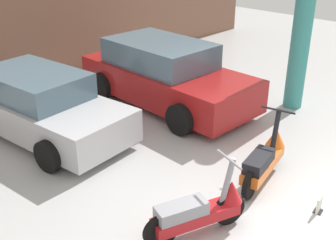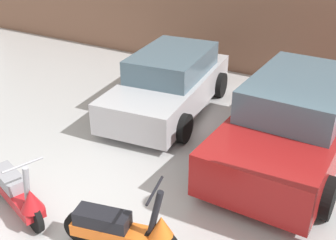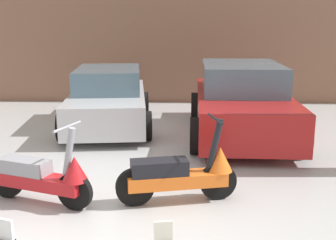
{
  "view_description": "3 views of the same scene",
  "coord_description": "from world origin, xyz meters",
  "px_view_note": "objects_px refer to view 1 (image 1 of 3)",
  "views": [
    {
      "loc": [
        -4.39,
        -2.37,
        3.91
      ],
      "look_at": [
        0.63,
        2.56,
        0.62
      ],
      "focal_mm": 45.0,
      "sensor_mm": 36.0,
      "label": 1
    },
    {
      "loc": [
        3.61,
        -2.63,
        4.13
      ],
      "look_at": [
        0.48,
        2.79,
        0.91
      ],
      "focal_mm": 45.0,
      "sensor_mm": 36.0,
      "label": 2
    },
    {
      "loc": [
        1.05,
        -4.47,
        2.32
      ],
      "look_at": [
        0.77,
        2.61,
        0.66
      ],
      "focal_mm": 45.0,
      "sensor_mm": 36.0,
      "label": 3
    }
  ],
  "objects_px": {
    "scooter_front_right": "(265,158)",
    "support_column_side": "(301,36)",
    "scooter_front_left": "(201,210)",
    "placard_near_right_scooter": "(319,205)",
    "car_rear_center": "(165,75)",
    "car_rear_left": "(41,106)"
  },
  "relations": [
    {
      "from": "placard_near_right_scooter",
      "to": "support_column_side",
      "type": "height_order",
      "value": "support_column_side"
    },
    {
      "from": "car_rear_center",
      "to": "placard_near_right_scooter",
      "type": "distance_m",
      "value": 4.85
    },
    {
      "from": "support_column_side",
      "to": "scooter_front_right",
      "type": "bearing_deg",
      "value": -158.53
    },
    {
      "from": "support_column_side",
      "to": "placard_near_right_scooter",
      "type": "bearing_deg",
      "value": -145.17
    },
    {
      "from": "placard_near_right_scooter",
      "to": "support_column_side",
      "type": "xyz_separation_m",
      "value": [
        3.35,
        2.33,
        1.56
      ]
    },
    {
      "from": "car_rear_left",
      "to": "support_column_side",
      "type": "xyz_separation_m",
      "value": [
        4.85,
        -2.88,
        1.06
      ]
    },
    {
      "from": "car_rear_center",
      "to": "support_column_side",
      "type": "bearing_deg",
      "value": 41.93
    },
    {
      "from": "car_rear_center",
      "to": "support_column_side",
      "type": "relative_size",
      "value": 1.3
    },
    {
      "from": "scooter_front_right",
      "to": "car_rear_left",
      "type": "bearing_deg",
      "value": 99.65
    },
    {
      "from": "car_rear_left",
      "to": "placard_near_right_scooter",
      "type": "xyz_separation_m",
      "value": [
        1.5,
        -5.22,
        -0.51
      ]
    },
    {
      "from": "car_rear_center",
      "to": "scooter_front_left",
      "type": "bearing_deg",
      "value": -38.13
    },
    {
      "from": "car_rear_left",
      "to": "scooter_front_right",
      "type": "bearing_deg",
      "value": 15.89
    },
    {
      "from": "car_rear_center",
      "to": "placard_near_right_scooter",
      "type": "xyz_separation_m",
      "value": [
        -1.4,
        -4.6,
        -0.59
      ]
    },
    {
      "from": "scooter_front_left",
      "to": "car_rear_center",
      "type": "height_order",
      "value": "car_rear_center"
    },
    {
      "from": "car_rear_left",
      "to": "support_column_side",
      "type": "relative_size",
      "value": 1.19
    },
    {
      "from": "car_rear_left",
      "to": "car_rear_center",
      "type": "distance_m",
      "value": 2.97
    },
    {
      "from": "scooter_front_left",
      "to": "scooter_front_right",
      "type": "relative_size",
      "value": 0.95
    },
    {
      "from": "scooter_front_right",
      "to": "support_column_side",
      "type": "bearing_deg",
      "value": 8.72
    },
    {
      "from": "car_rear_center",
      "to": "placard_near_right_scooter",
      "type": "relative_size",
      "value": 16.83
    },
    {
      "from": "car_rear_left",
      "to": "support_column_side",
      "type": "distance_m",
      "value": 5.74
    },
    {
      "from": "car_rear_left",
      "to": "placard_near_right_scooter",
      "type": "height_order",
      "value": "car_rear_left"
    },
    {
      "from": "car_rear_left",
      "to": "scooter_front_left",
      "type": "bearing_deg",
      "value": -7.8
    }
  ]
}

